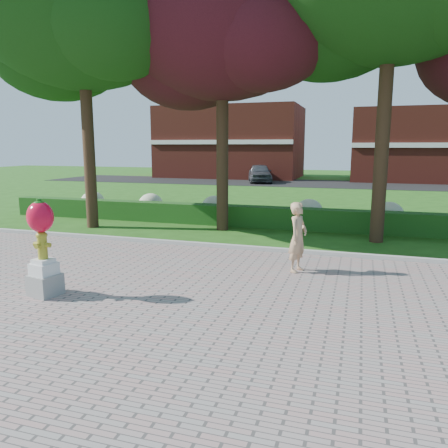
# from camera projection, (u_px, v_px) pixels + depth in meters

# --- Properties ---
(ground) EXTENTS (100.00, 100.00, 0.00)m
(ground) POSITION_uv_depth(u_px,v_px,m) (226.00, 280.00, 10.30)
(ground) COLOR #205014
(ground) RESTS_ON ground
(walkway) EXTENTS (40.00, 14.00, 0.04)m
(walkway) POSITION_uv_depth(u_px,v_px,m) (148.00, 355.00, 6.54)
(walkway) COLOR gray
(walkway) RESTS_ON ground
(curb) EXTENTS (40.00, 0.18, 0.15)m
(curb) POSITION_uv_depth(u_px,v_px,m) (256.00, 249.00, 13.11)
(curb) COLOR #ADADA5
(curb) RESTS_ON ground
(lawn_hedge) EXTENTS (24.00, 0.70, 0.80)m
(lawn_hedge) POSITION_uv_depth(u_px,v_px,m) (280.00, 218.00, 16.81)
(lawn_hedge) COLOR #134112
(lawn_hedge) RESTS_ON ground
(hydrangea_row) EXTENTS (20.10, 1.10, 0.99)m
(hydrangea_row) POSITION_uv_depth(u_px,v_px,m) (298.00, 211.00, 17.55)
(hydrangea_row) COLOR #B1BD90
(hydrangea_row) RESTS_ON ground
(street) EXTENTS (50.00, 8.00, 0.02)m
(street) POSITION_uv_depth(u_px,v_px,m) (324.00, 184.00, 36.60)
(street) COLOR black
(street) RESTS_ON ground
(building_left) EXTENTS (14.00, 8.00, 7.00)m
(building_left) POSITION_uv_depth(u_px,v_px,m) (231.00, 142.00, 44.57)
(building_left) COLOR maroon
(building_left) RESTS_ON ground
(building_right) EXTENTS (12.00, 8.00, 6.40)m
(building_right) POSITION_uv_depth(u_px,v_px,m) (422.00, 145.00, 39.32)
(building_right) COLOR maroon
(building_right) RESTS_ON ground
(tree_far_left) EXTENTS (9.00, 7.68, 11.66)m
(tree_far_left) POSITION_uv_depth(u_px,v_px,m) (80.00, 10.00, 15.78)
(tree_far_left) COLOR black
(tree_far_left) RESTS_ON ground
(tree_mid_left) EXTENTS (8.25, 7.04, 10.69)m
(tree_mid_left) POSITION_uv_depth(u_px,v_px,m) (220.00, 26.00, 15.35)
(tree_mid_left) COLOR black
(tree_mid_left) RESTS_ON ground
(hydrant_sculpture) EXTENTS (0.65, 0.65, 2.03)m
(hydrant_sculpture) POSITION_uv_depth(u_px,v_px,m) (42.00, 245.00, 8.97)
(hydrant_sculpture) COLOR gray
(hydrant_sculpture) RESTS_ON walkway
(woman) EXTENTS (0.58, 0.72, 1.73)m
(woman) POSITION_uv_depth(u_px,v_px,m) (298.00, 237.00, 10.74)
(woman) COLOR tan
(woman) RESTS_ON walkway
(parked_car) EXTENTS (3.14, 5.03, 1.60)m
(parked_car) POSITION_uv_depth(u_px,v_px,m) (260.00, 173.00, 37.91)
(parked_car) COLOR #43454B
(parked_car) RESTS_ON street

